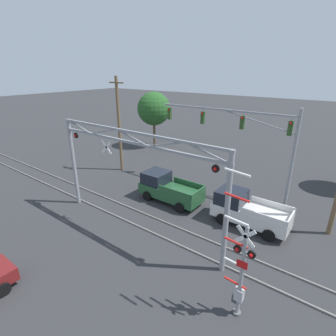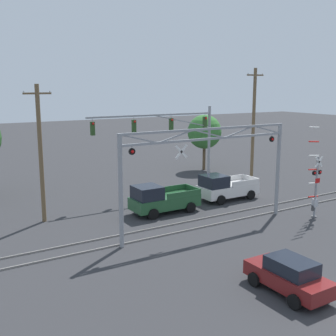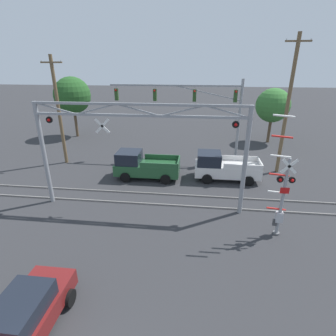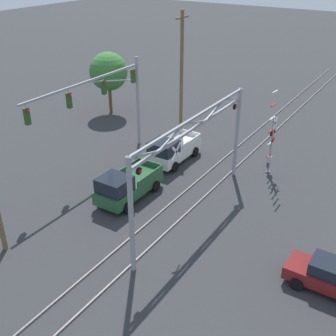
{
  "view_description": "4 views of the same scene",
  "coord_description": "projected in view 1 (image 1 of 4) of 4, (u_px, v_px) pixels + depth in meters",
  "views": [
    {
      "loc": [
        10.28,
        1.04,
        9.73
      ],
      "look_at": [
        0.55,
        14.04,
        3.54
      ],
      "focal_mm": 28.0,
      "sensor_mm": 36.0,
      "label": 1
    },
    {
      "loc": [
        -15.59,
        -9.29,
        8.97
      ],
      "look_at": [
        -1.05,
        14.49,
        3.54
      ],
      "focal_mm": 45.0,
      "sensor_mm": 36.0,
      "label": 2
    },
    {
      "loc": [
        3.31,
        -2.92,
        8.56
      ],
      "look_at": [
        1.33,
        14.03,
        1.62
      ],
      "focal_mm": 28.0,
      "sensor_mm": 36.0,
      "label": 3
    },
    {
      "loc": [
        -19.16,
        0.79,
        14.72
      ],
      "look_at": [
        1.64,
        14.17,
        1.69
      ],
      "focal_mm": 45.0,
      "sensor_mm": 36.0,
      "label": 4
    }
  ],
  "objects": [
    {
      "name": "rail_track_far",
      "position": [
        153.0,
        217.0,
        18.19
      ],
      "size": [
        80.0,
        0.08,
        0.1
      ],
      "primitive_type": "cube",
      "color": "gray",
      "rests_on": "ground_plane"
    },
    {
      "name": "pickup_truck_lead",
      "position": [
        168.0,
        188.0,
        20.38
      ],
      "size": [
        4.98,
        2.31,
        2.12
      ],
      "color": "#23512D",
      "rests_on": "ground_plane"
    },
    {
      "name": "crossing_gantry",
      "position": [
        133.0,
        166.0,
        15.37
      ],
      "size": [
        12.35,
        0.29,
        6.47
      ],
      "color": "gray",
      "rests_on": "ground_plane"
    },
    {
      "name": "crossing_signal_mast",
      "position": [
        240.0,
        271.0,
        10.36
      ],
      "size": [
        1.52,
        0.35,
        6.39
      ],
      "color": "gray",
      "rests_on": "ground_plane"
    },
    {
      "name": "pickup_truck_following",
      "position": [
        246.0,
        210.0,
        17.24
      ],
      "size": [
        4.92,
        2.31,
        2.12
      ],
      "color": "silver",
      "rests_on": "ground_plane"
    },
    {
      "name": "utility_pole_left",
      "position": [
        119.0,
        124.0,
        25.21
      ],
      "size": [
        1.8,
        0.28,
        9.12
      ],
      "color": "brown",
      "rests_on": "ground_plane"
    },
    {
      "name": "traffic_signal_span",
      "position": [
        250.0,
        133.0,
        19.87
      ],
      "size": [
        11.5,
        0.39,
        7.27
      ],
      "color": "gray",
      "rests_on": "ground_plane"
    },
    {
      "name": "background_tree_beyond_span",
      "position": [
        154.0,
        109.0,
        33.36
      ],
      "size": [
        4.21,
        4.21,
        7.03
      ],
      "color": "brown",
      "rests_on": "ground_plane"
    },
    {
      "name": "rail_track_near",
      "position": [
        139.0,
        227.0,
        17.11
      ],
      "size": [
        80.0,
        0.08,
        0.1
      ],
      "primitive_type": "cube",
      "color": "gray",
      "rests_on": "ground_plane"
    }
  ]
}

